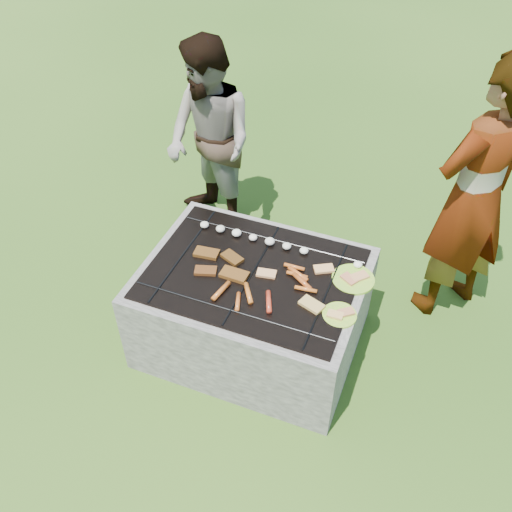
% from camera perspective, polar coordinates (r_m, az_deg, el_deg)
% --- Properties ---
extents(lawn, '(60.00, 60.00, 0.00)m').
position_cam_1_polar(lawn, '(3.79, -0.28, -8.31)').
color(lawn, '#224511').
rests_on(lawn, ground).
extents(fire_pit, '(1.30, 1.00, 0.62)m').
position_cam_1_polar(fire_pit, '(3.57, -0.30, -5.45)').
color(fire_pit, '#A9A196').
rests_on(fire_pit, ground).
extents(mushrooms, '(1.05, 0.06, 0.04)m').
position_cam_1_polar(mushrooms, '(3.52, 0.63, 1.65)').
color(mushrooms, beige).
rests_on(mushrooms, fire_pit).
extents(pork_slabs, '(0.39, 0.28, 0.02)m').
position_cam_1_polar(pork_slabs, '(3.38, -3.50, -0.84)').
color(pork_slabs, '#90521A').
rests_on(pork_slabs, fire_pit).
extents(sausages, '(0.53, 0.46, 0.03)m').
position_cam_1_polar(sausages, '(3.23, 1.57, -3.12)').
color(sausages, '#DA5B23').
rests_on(sausages, fire_pit).
extents(bread_on_grate, '(0.46, 0.42, 0.02)m').
position_cam_1_polar(bread_on_grate, '(3.26, 4.72, -2.96)').
color(bread_on_grate, '#F7C37E').
rests_on(bread_on_grate, fire_pit).
extents(plate_far, '(0.31, 0.31, 0.03)m').
position_cam_1_polar(plate_far, '(3.35, 9.71, -2.28)').
color(plate_far, '#E8F93B').
rests_on(plate_far, fire_pit).
extents(plate_near, '(0.23, 0.23, 0.03)m').
position_cam_1_polar(plate_near, '(3.15, 8.37, -5.82)').
color(plate_near, '#F8FB3C').
rests_on(plate_near, fire_pit).
extents(cook, '(0.76, 0.78, 1.80)m').
position_cam_1_polar(cook, '(3.66, 20.98, 5.53)').
color(cook, '#A99C8D').
rests_on(cook, ground).
extents(bystander, '(0.93, 0.87, 1.51)m').
position_cam_1_polar(bystander, '(4.22, -4.63, 11.28)').
color(bystander, '#A8958C').
rests_on(bystander, ground).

